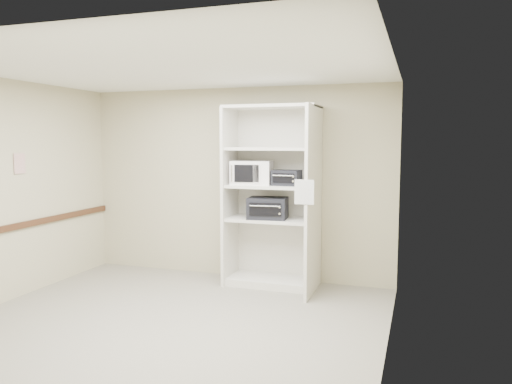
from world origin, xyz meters
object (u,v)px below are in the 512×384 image
(microwave, at_px, (252,173))
(toaster_oven_upper, at_px, (287,178))
(toaster_oven_lower, at_px, (268,208))
(shelving_unit, at_px, (275,203))

(microwave, height_order, toaster_oven_upper, microwave)
(toaster_oven_upper, bearing_deg, microwave, 179.54)
(toaster_oven_upper, distance_m, toaster_oven_lower, 0.48)
(shelving_unit, bearing_deg, microwave, -176.89)
(shelving_unit, height_order, toaster_oven_lower, shelving_unit)
(microwave, xyz_separation_m, toaster_oven_upper, (0.49, -0.03, -0.06))
(shelving_unit, bearing_deg, toaster_oven_upper, -15.75)
(toaster_oven_upper, bearing_deg, shelving_unit, 167.26)
(shelving_unit, relative_size, toaster_oven_lower, 4.76)
(microwave, bearing_deg, shelving_unit, -4.36)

